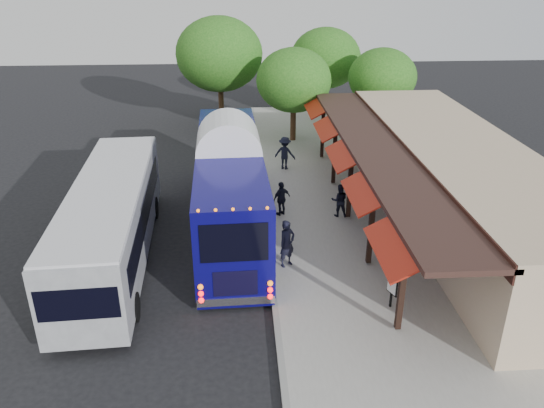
# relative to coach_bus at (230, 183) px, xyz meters

# --- Properties ---
(ground) EXTENTS (90.00, 90.00, 0.00)m
(ground) POSITION_rel_coach_bus_xyz_m (1.45, -3.61, -2.14)
(ground) COLOR black
(ground) RESTS_ON ground
(sidewalk) EXTENTS (10.00, 40.00, 0.15)m
(sidewalk) POSITION_rel_coach_bus_xyz_m (6.45, 0.39, -2.07)
(sidewalk) COLOR #9E9B93
(sidewalk) RESTS_ON ground
(curb) EXTENTS (0.20, 40.00, 0.16)m
(curb) POSITION_rel_coach_bus_xyz_m (1.50, 0.39, -2.07)
(curb) COLOR gray
(curb) RESTS_ON ground
(station_shelter) EXTENTS (8.15, 20.00, 3.60)m
(station_shelter) POSITION_rel_coach_bus_xyz_m (9.83, 0.39, -0.29)
(station_shelter) COLOR tan
(station_shelter) RESTS_ON ground
(coach_bus) EXTENTS (3.04, 12.56, 3.99)m
(coach_bus) POSITION_rel_coach_bus_xyz_m (0.00, 0.00, 0.00)
(coach_bus) COLOR #0C0862
(coach_bus) RESTS_ON ground
(city_bus) EXTENTS (3.17, 11.87, 3.16)m
(city_bus) POSITION_rel_coach_bus_xyz_m (-4.48, -2.35, -0.40)
(city_bus) COLOR gray
(city_bus) RESTS_ON ground
(ped_a) EXTENTS (0.81, 0.75, 1.85)m
(ped_a) POSITION_rel_coach_bus_xyz_m (2.13, -3.51, -1.07)
(ped_a) COLOR black
(ped_a) RESTS_ON sidewalk
(ped_b) EXTENTS (0.78, 0.63, 1.53)m
(ped_b) POSITION_rel_coach_bus_xyz_m (4.85, 0.61, -1.23)
(ped_b) COLOR black
(ped_b) RESTS_ON sidewalk
(ped_c) EXTENTS (0.99, 0.84, 1.59)m
(ped_c) POSITION_rel_coach_bus_xyz_m (2.27, 0.89, -1.20)
(ped_c) COLOR black
(ped_c) RESTS_ON sidewalk
(ped_d) EXTENTS (1.35, 1.08, 1.82)m
(ped_d) POSITION_rel_coach_bus_xyz_m (2.92, 6.74, -1.08)
(ped_d) COLOR black
(ped_d) RESTS_ON sidewalk
(sign_board) EXTENTS (0.23, 0.49, 1.12)m
(sign_board) POSITION_rel_coach_bus_xyz_m (5.33, -6.39, -1.23)
(sign_board) COLOR black
(sign_board) RESTS_ON sidewalk
(tree_left) EXTENTS (4.65, 4.65, 5.95)m
(tree_left) POSITION_rel_coach_bus_xyz_m (3.89, 11.96, 1.82)
(tree_left) COLOR #382314
(tree_left) RESTS_ON ground
(tree_mid) EXTENTS (5.05, 5.05, 6.47)m
(tree_mid) POSITION_rel_coach_bus_xyz_m (6.77, 17.88, 2.17)
(tree_mid) COLOR #382314
(tree_mid) RESTS_ON ground
(tree_right) EXTENTS (4.42, 4.42, 5.66)m
(tree_right) POSITION_rel_coach_bus_xyz_m (9.83, 13.46, 1.63)
(tree_right) COLOR #382314
(tree_right) RESTS_ON ground
(tree_far) EXTENTS (5.83, 5.83, 7.47)m
(tree_far) POSITION_rel_coach_bus_xyz_m (-0.77, 15.83, 2.84)
(tree_far) COLOR #382314
(tree_far) RESTS_ON ground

